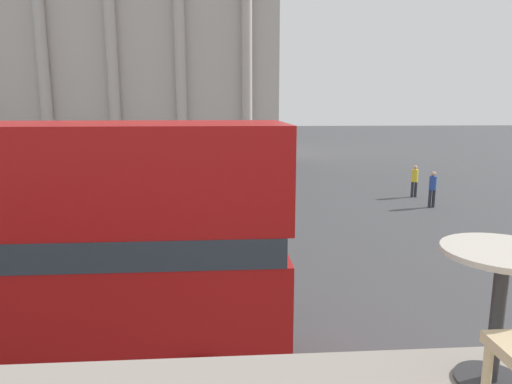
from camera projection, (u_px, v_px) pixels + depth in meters
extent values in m
cylinder|color=black|center=(206.00, 316.00, 9.17)|extent=(1.03, 0.22, 1.03)
cylinder|color=#2D2D30|center=(490.00, 381.00, 2.39)|extent=(0.36, 0.36, 0.02)
cylinder|color=#2D2D30|center=(497.00, 319.00, 2.32)|extent=(0.07, 0.07, 0.68)
cylinder|color=beige|center=(504.00, 252.00, 2.26)|extent=(0.60, 0.60, 0.03)
cube|color=#BCB2A8|center=(129.00, 41.00, 44.28)|extent=(27.75, 14.15, 21.57)
cylinder|color=#BCB2A8|center=(42.00, 48.00, 36.83)|extent=(0.90, 0.90, 18.33)
cylinder|color=#BCB2A8|center=(111.00, 49.00, 37.21)|extent=(0.90, 0.90, 18.33)
cylinder|color=#BCB2A8|center=(180.00, 50.00, 37.59)|extent=(0.90, 0.90, 18.33)
cylinder|color=#BCB2A8|center=(247.00, 50.00, 37.97)|extent=(0.90, 0.90, 18.33)
cylinder|color=black|center=(106.00, 207.00, 12.66)|extent=(0.12, 0.12, 3.78)
cube|color=black|center=(110.00, 155.00, 12.40)|extent=(0.20, 0.24, 0.70)
sphere|color=green|center=(114.00, 150.00, 12.38)|extent=(0.14, 0.14, 0.14)
cylinder|color=black|center=(123.00, 167.00, 21.07)|extent=(0.12, 0.12, 3.74)
cube|color=black|center=(126.00, 136.00, 20.81)|extent=(0.20, 0.24, 0.70)
sphere|color=gold|center=(128.00, 133.00, 20.79)|extent=(0.14, 0.14, 0.14)
cylinder|color=#282B33|center=(412.00, 189.00, 23.49)|extent=(0.14, 0.14, 0.79)
cylinder|color=#282B33|center=(416.00, 189.00, 23.50)|extent=(0.14, 0.14, 0.79)
cylinder|color=yellow|center=(415.00, 176.00, 23.36)|extent=(0.32, 0.32, 0.63)
sphere|color=tan|center=(415.00, 168.00, 23.28)|extent=(0.22, 0.22, 0.22)
cylinder|color=#282B33|center=(430.00, 199.00, 21.11)|extent=(0.14, 0.14, 0.82)
cylinder|color=#282B33|center=(434.00, 199.00, 21.12)|extent=(0.14, 0.14, 0.82)
cylinder|color=#284799|center=(433.00, 183.00, 20.98)|extent=(0.32, 0.32, 0.65)
sphere|color=tan|center=(434.00, 174.00, 20.90)|extent=(0.22, 0.22, 0.22)
cylinder|color=#282B33|center=(216.00, 187.00, 24.25)|extent=(0.14, 0.14, 0.77)
cylinder|color=#282B33|center=(219.00, 187.00, 24.26)|extent=(0.14, 0.14, 0.77)
cylinder|color=#B22323|center=(217.00, 174.00, 24.12)|extent=(0.32, 0.32, 0.61)
sphere|color=tan|center=(217.00, 166.00, 24.05)|extent=(0.21, 0.21, 0.21)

